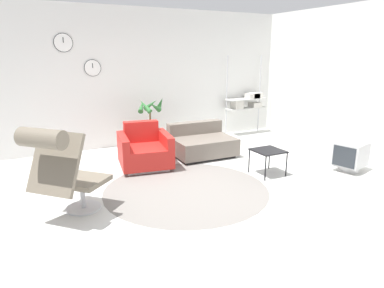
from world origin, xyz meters
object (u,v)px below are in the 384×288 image
Objects in this scene: armchair_red at (145,151)px; potted_plant at (151,130)px; shelf_unit at (248,101)px; couch_low at (202,144)px; crt_television at (350,155)px; side_table at (268,152)px; lounge_chair at (61,164)px.

armchair_red is 0.87× the size of potted_plant.
potted_plant is at bearing -172.66° from shelf_unit.
crt_television is (1.78, -1.91, 0.04)m from couch_low.
side_table is (1.64, -1.28, 0.10)m from armchair_red.
couch_low is 1.07m from potted_plant.
lounge_chair is 3.16m from couch_low.
armchair_red is 2.08m from side_table.
crt_television is at bearing 42.26° from lounge_chair.
side_table is at bearing -61.71° from potted_plant.
lounge_chair is 2.53× the size of side_table.
shelf_unit is (1.41, 2.52, 0.43)m from side_table.
couch_low is 1.50m from side_table.
crt_television is 0.31× the size of shelf_unit.
couch_low is 2.50× the size of side_table.
potted_plant reaches higher than crt_television.
shelf_unit is at bearing 7.34° from potted_plant.
crt_television is (2.98, -1.76, -0.01)m from armchair_red.
shelf_unit is (3.05, 1.24, 0.52)m from armchair_red.
crt_television is (4.46, -0.32, -0.43)m from lounge_chair.
crt_television reaches higher than side_table.
shelf_unit reaches higher than armchair_red.
couch_low is at bearing 77.00° from lounge_chair.
armchair_red is 1.21m from couch_low.
couch_low is at bearing 28.19° from crt_television.
side_table is (0.44, -1.43, 0.15)m from couch_low.
armchair_red is (1.49, 1.44, -0.43)m from lounge_chair.
couch_low reaches higher than side_table.
crt_television is at bearing -91.35° from shelf_unit.
potted_plant is (1.95, 2.35, -0.28)m from lounge_chair.
crt_television is at bearing 134.66° from couch_low.
armchair_red reaches higher than side_table.
armchair_red is at bearing 90.44° from lounge_chair.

